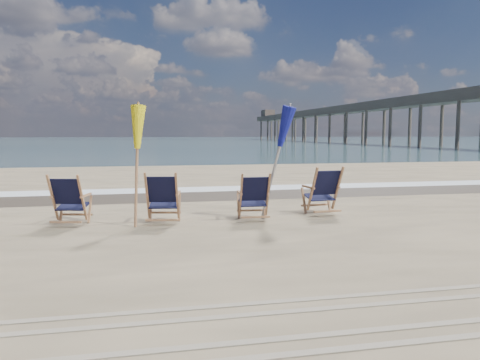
{
  "coord_description": "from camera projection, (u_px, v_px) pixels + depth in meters",
  "views": [
    {
      "loc": [
        -1.94,
        -6.94,
        1.83
      ],
      "look_at": [
        0.0,
        2.2,
        0.9
      ],
      "focal_mm": 35.0,
      "sensor_mm": 36.0,
      "label": 1
    }
  ],
  "objects": [
    {
      "name": "beach_chair_3",
      "position": [
        338.0,
        190.0,
        10.53
      ],
      "size": [
        0.78,
        0.86,
        1.11
      ],
      "primitive_type": null,
      "rotation": [
        0.0,
        0.0,
        3.23
      ],
      "color": "black",
      "rests_on": "ground"
    },
    {
      "name": "tire_tracks",
      "position": [
        345.0,
        319.0,
        4.61
      ],
      "size": [
        80.0,
        1.3,
        0.01
      ],
      "primitive_type": null,
      "color": "gray",
      "rests_on": "ground"
    },
    {
      "name": "surf_foam",
      "position": [
        202.0,
        189.0,
        15.42
      ],
      "size": [
        200.0,
        1.4,
        0.01
      ],
      "primitive_type": "cube",
      "color": "silver",
      "rests_on": "ground"
    },
    {
      "name": "beach_chair_0",
      "position": [
        82.0,
        200.0,
        9.2
      ],
      "size": [
        0.83,
        0.89,
        1.05
      ],
      "primitive_type": null,
      "rotation": [
        0.0,
        0.0,
        2.91
      ],
      "color": "black",
      "rests_on": "ground"
    },
    {
      "name": "umbrella_blue",
      "position": [
        275.0,
        130.0,
        9.92
      ],
      "size": [
        0.3,
        0.3,
        2.45
      ],
      "color": "#A5A5AD",
      "rests_on": "ground"
    },
    {
      "name": "wet_sand_strip",
      "position": [
        208.0,
        195.0,
        13.96
      ],
      "size": [
        200.0,
        2.6,
        0.0
      ],
      "primitive_type": "cube",
      "color": "#42362A",
      "rests_on": "ground"
    },
    {
      "name": "ocean",
      "position": [
        147.0,
        140.0,
        131.92
      ],
      "size": [
        400.0,
        400.0,
        0.0
      ],
      "primitive_type": "plane",
      "color": "#3E5D66",
      "rests_on": "ground"
    },
    {
      "name": "beach_chair_1",
      "position": [
        177.0,
        198.0,
        9.42
      ],
      "size": [
        0.82,
        0.89,
        1.08
      ],
      "primitive_type": null,
      "rotation": [
        0.0,
        0.0,
        2.96
      ],
      "color": "black",
      "rests_on": "ground"
    },
    {
      "name": "fishing_pier",
      "position": [
        360.0,
        118.0,
        86.77
      ],
      "size": [
        4.4,
        140.0,
        9.3
      ],
      "primitive_type": null,
      "color": "brown",
      "rests_on": "ground"
    },
    {
      "name": "beach_chair_2",
      "position": [
        268.0,
        197.0,
        9.8
      ],
      "size": [
        0.71,
        0.79,
        1.03
      ],
      "primitive_type": null,
      "rotation": [
        0.0,
        0.0,
        3.07
      ],
      "color": "black",
      "rests_on": "ground"
    },
    {
      "name": "umbrella_yellow",
      "position": [
        136.0,
        133.0,
        9.13
      ],
      "size": [
        0.3,
        0.3,
        2.37
      ],
      "color": "#AB754C",
      "rests_on": "ground"
    }
  ]
}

